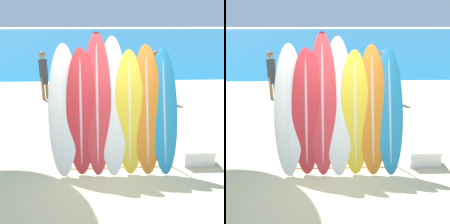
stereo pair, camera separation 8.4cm
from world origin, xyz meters
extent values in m
plane|color=beige|center=(0.00, 0.00, 0.00)|extent=(160.00, 160.00, 0.00)
cube|color=#146693|center=(0.00, 37.34, 0.00)|extent=(120.00, 60.00, 0.00)
cube|color=white|center=(0.00, 7.64, 0.01)|extent=(120.00, 0.60, 0.01)
cylinder|color=slate|center=(-0.93, 0.56, 0.42)|extent=(0.04, 0.04, 0.84)
cylinder|color=slate|center=(1.26, 0.56, 0.42)|extent=(0.04, 0.04, 0.84)
cylinder|color=slate|center=(0.16, 0.56, 0.81)|extent=(2.23, 0.04, 0.04)
cylinder|color=slate|center=(0.16, 0.56, 0.12)|extent=(2.23, 0.04, 0.04)
ellipsoid|color=silver|center=(-0.78, 0.66, 1.17)|extent=(0.56, 0.95, 2.34)
ellipsoid|color=silver|center=(-0.78, 0.66, 1.17)|extent=(0.10, 0.92, 2.25)
ellipsoid|color=red|center=(-0.45, 0.62, 1.14)|extent=(0.54, 0.76, 2.28)
ellipsoid|color=#D19A9C|center=(-0.45, 0.62, 1.14)|extent=(0.10, 0.74, 2.20)
ellipsoid|color=red|center=(-0.15, 0.68, 1.28)|extent=(0.52, 0.98, 2.55)
ellipsoid|color=#D59E9F|center=(-0.15, 0.68, 1.28)|extent=(0.09, 0.95, 2.46)
ellipsoid|color=silver|center=(0.15, 0.70, 1.23)|extent=(0.56, 1.05, 2.46)
ellipsoid|color=silver|center=(0.15, 0.70, 1.23)|extent=(0.10, 1.02, 2.37)
ellipsoid|color=yellow|center=(0.46, 0.63, 1.11)|extent=(0.55, 0.83, 2.23)
ellipsoid|color=beige|center=(0.46, 0.63, 1.11)|extent=(0.10, 0.80, 2.14)
ellipsoid|color=orange|center=(0.79, 0.66, 1.16)|extent=(0.55, 0.95, 2.32)
ellipsoid|color=beige|center=(0.79, 0.66, 1.16)|extent=(0.10, 0.92, 2.23)
ellipsoid|color=teal|center=(1.12, 0.65, 1.13)|extent=(0.51, 0.99, 2.25)
ellipsoid|color=#98BACC|center=(1.12, 0.65, 1.13)|extent=(0.09, 0.96, 2.17)
cylinder|color=#A87A5B|center=(-1.22, 3.41, 0.38)|extent=(0.11, 0.11, 0.77)
cylinder|color=#A87A5B|center=(-1.06, 3.37, 0.38)|extent=(0.11, 0.11, 0.77)
cube|color=gold|center=(-1.14, 3.39, 0.65)|extent=(0.24, 0.18, 0.23)
cube|color=#42996B|center=(-1.14, 3.39, 1.07)|extent=(0.26, 0.20, 0.60)
sphere|color=#A87A5B|center=(-1.14, 3.39, 1.51)|extent=(0.22, 0.22, 0.22)
cylinder|color=#846047|center=(1.78, 5.09, 0.41)|extent=(0.11, 0.11, 0.82)
cylinder|color=#846047|center=(1.95, 5.16, 0.41)|extent=(0.11, 0.11, 0.82)
cube|color=#478466|center=(1.87, 5.13, 0.69)|extent=(0.27, 0.22, 0.24)
cube|color=white|center=(1.87, 5.13, 1.14)|extent=(0.29, 0.24, 0.64)
sphere|color=#846047|center=(1.87, 5.13, 1.61)|extent=(0.23, 0.23, 0.23)
cylinder|color=#846047|center=(-1.99, 5.29, 0.40)|extent=(0.11, 0.11, 0.80)
cylinder|color=#846047|center=(-2.11, 5.15, 0.40)|extent=(0.11, 0.11, 0.80)
cube|color=#282D38|center=(-2.05, 5.22, 0.68)|extent=(0.25, 0.26, 0.24)
cube|color=#2D333D|center=(-2.05, 5.22, 1.12)|extent=(0.28, 0.29, 0.63)
sphere|color=#846047|center=(-2.05, 5.22, 1.58)|extent=(0.23, 0.23, 0.23)
cube|color=silver|center=(1.84, 0.60, 0.13)|extent=(0.60, 0.35, 0.27)
cube|color=white|center=(1.84, 0.60, 0.30)|extent=(0.62, 0.36, 0.06)
camera|label=1|loc=(-0.10, -3.96, 2.78)|focal=42.00mm
camera|label=2|loc=(-0.01, -3.97, 2.78)|focal=42.00mm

